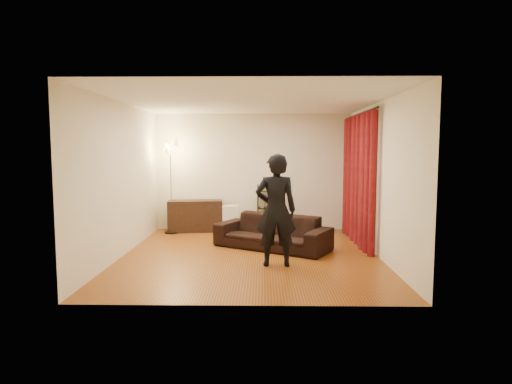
{
  "coord_description": "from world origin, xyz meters",
  "views": [
    {
      "loc": [
        0.22,
        -7.48,
        1.86
      ],
      "look_at": [
        0.1,
        0.3,
        1.1
      ],
      "focal_mm": 30.0,
      "sensor_mm": 36.0,
      "label": 1
    }
  ],
  "objects_px": {
    "sofa": "(272,232)",
    "floor_lamp": "(171,187)",
    "storage_boxes": "(231,219)",
    "media_cabinet": "(195,216)",
    "wire_shelf": "(268,208)",
    "person": "(276,210)"
  },
  "relations": [
    {
      "from": "media_cabinet",
      "to": "storage_boxes",
      "type": "height_order",
      "value": "media_cabinet"
    },
    {
      "from": "sofa",
      "to": "wire_shelf",
      "type": "height_order",
      "value": "wire_shelf"
    },
    {
      "from": "storage_boxes",
      "to": "floor_lamp",
      "type": "height_order",
      "value": "floor_lamp"
    },
    {
      "from": "media_cabinet",
      "to": "storage_boxes",
      "type": "relative_size",
      "value": 2.0
    },
    {
      "from": "person",
      "to": "media_cabinet",
      "type": "xyz_separation_m",
      "value": [
        -1.77,
        2.92,
        -0.54
      ]
    },
    {
      "from": "sofa",
      "to": "wire_shelf",
      "type": "distance_m",
      "value": 1.77
    },
    {
      "from": "person",
      "to": "floor_lamp",
      "type": "height_order",
      "value": "floor_lamp"
    },
    {
      "from": "sofa",
      "to": "media_cabinet",
      "type": "bearing_deg",
      "value": 165.28
    },
    {
      "from": "sofa",
      "to": "floor_lamp",
      "type": "distance_m",
      "value": 2.78
    },
    {
      "from": "sofa",
      "to": "media_cabinet",
      "type": "xyz_separation_m",
      "value": [
        -1.74,
        1.7,
        0.04
      ]
    },
    {
      "from": "storage_boxes",
      "to": "sofa",
      "type": "bearing_deg",
      "value": -60.6
    },
    {
      "from": "sofa",
      "to": "person",
      "type": "relative_size",
      "value": 1.2
    },
    {
      "from": "media_cabinet",
      "to": "storage_boxes",
      "type": "distance_m",
      "value": 0.84
    },
    {
      "from": "storage_boxes",
      "to": "wire_shelf",
      "type": "relative_size",
      "value": 0.57
    },
    {
      "from": "sofa",
      "to": "floor_lamp",
      "type": "height_order",
      "value": "floor_lamp"
    },
    {
      "from": "storage_boxes",
      "to": "floor_lamp",
      "type": "distance_m",
      "value": 1.52
    },
    {
      "from": "person",
      "to": "wire_shelf",
      "type": "relative_size",
      "value": 1.68
    },
    {
      "from": "person",
      "to": "media_cabinet",
      "type": "distance_m",
      "value": 3.45
    },
    {
      "from": "sofa",
      "to": "media_cabinet",
      "type": "relative_size",
      "value": 1.76
    },
    {
      "from": "media_cabinet",
      "to": "wire_shelf",
      "type": "bearing_deg",
      "value": -6.15
    },
    {
      "from": "storage_boxes",
      "to": "person",
      "type": "bearing_deg",
      "value": -71.66
    },
    {
      "from": "floor_lamp",
      "to": "storage_boxes",
      "type": "bearing_deg",
      "value": 5.2
    }
  ]
}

